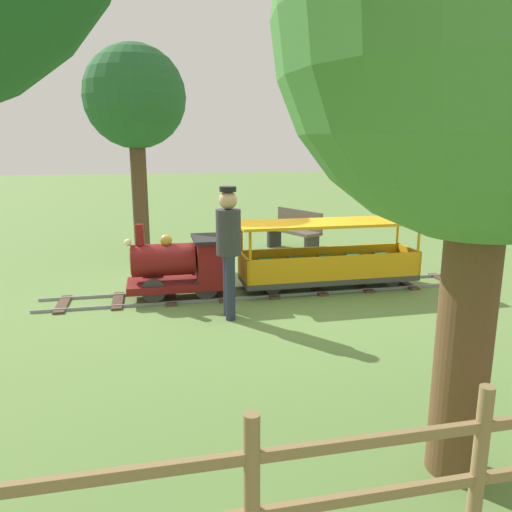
# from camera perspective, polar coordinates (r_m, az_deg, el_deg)

# --- Properties ---
(ground_plane) EXTENTS (60.00, 60.00, 0.00)m
(ground_plane) POSITION_cam_1_polar(r_m,az_deg,el_deg) (7.11, -1.47, -4.39)
(ground_plane) COLOR #608442
(track) EXTENTS (0.74, 6.40, 0.04)m
(track) POSITION_cam_1_polar(r_m,az_deg,el_deg) (7.19, 1.56, -4.07)
(track) COLOR gray
(track) RESTS_ON ground_plane
(locomotive) EXTENTS (0.70, 1.45, 1.02)m
(locomotive) POSITION_cam_1_polar(r_m,az_deg,el_deg) (6.88, -8.22, -0.94)
(locomotive) COLOR maroon
(locomotive) RESTS_ON ground_plane
(passenger_car) EXTENTS (0.80, 2.70, 0.97)m
(passenger_car) POSITION_cam_1_polar(r_m,az_deg,el_deg) (7.34, 8.42, -0.58)
(passenger_car) COLOR #3F3F3F
(passenger_car) RESTS_ON ground_plane
(conductor_person) EXTENTS (0.30, 0.30, 1.62)m
(conductor_person) POSITION_cam_1_polar(r_m,az_deg,el_deg) (5.94, -3.19, 1.63)
(conductor_person) COLOR #282D47
(conductor_person) RESTS_ON ground_plane
(park_bench) EXTENTS (1.35, 0.91, 0.82)m
(park_bench) POSITION_cam_1_polar(r_m,az_deg,el_deg) (9.88, 4.44, 2.96)
(park_bench) COLOR brown
(park_bench) RESTS_ON ground_plane
(oak_tree_near) EXTENTS (2.46, 2.46, 4.00)m
(oak_tree_near) POSITION_cam_1_polar(r_m,az_deg,el_deg) (3.23, 26.03, 22.99)
(oak_tree_near) COLOR brown
(oak_tree_near) RESTS_ON ground_plane
(oak_tree_far) EXTENTS (1.81, 1.81, 3.83)m
(oak_tree_far) POSITION_cam_1_polar(r_m,az_deg,el_deg) (9.40, -13.83, 17.13)
(oak_tree_far) COLOR #4C3823
(oak_tree_far) RESTS_ON ground_plane
(fence_section) EXTENTS (0.08, 7.48, 0.90)m
(fence_section) POSITION_cam_1_polar(r_m,az_deg,el_deg) (3.06, 24.45, -20.57)
(fence_section) COLOR #93754C
(fence_section) RESTS_ON ground_plane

